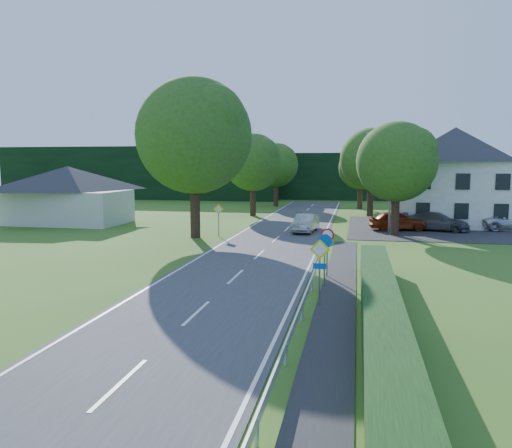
% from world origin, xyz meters
% --- Properties ---
extents(ground, '(160.00, 160.00, 0.00)m').
position_xyz_m(ground, '(0.00, 0.00, 0.00)').
color(ground, '#2B5618').
rests_on(ground, ground).
extents(road, '(7.00, 80.00, 0.04)m').
position_xyz_m(road, '(0.00, 20.00, 0.02)').
color(road, '#3C3C3F').
rests_on(road, ground).
extents(footpath, '(1.50, 44.00, 0.04)m').
position_xyz_m(footpath, '(4.95, 2.00, 0.02)').
color(footpath, '#272729').
rests_on(footpath, ground).
extents(parking_pad, '(14.00, 16.00, 0.04)m').
position_xyz_m(parking_pad, '(12.00, 33.00, 0.02)').
color(parking_pad, '#272729').
rests_on(parking_pad, ground).
extents(line_edge_left, '(0.12, 80.00, 0.01)m').
position_xyz_m(line_edge_left, '(-3.25, 20.00, 0.04)').
color(line_edge_left, white).
rests_on(line_edge_left, road).
extents(line_edge_right, '(0.12, 80.00, 0.01)m').
position_xyz_m(line_edge_right, '(3.25, 20.00, 0.04)').
color(line_edge_right, white).
rests_on(line_edge_right, road).
extents(line_centre, '(0.12, 80.00, 0.01)m').
position_xyz_m(line_centre, '(0.00, 20.00, 0.04)').
color(line_centre, white).
rests_on(line_centre, road).
extents(guardrail, '(0.12, 26.00, 0.69)m').
position_xyz_m(guardrail, '(3.85, -1.00, 0.34)').
color(guardrail, silver).
rests_on(guardrail, ground).
extents(hedge_right, '(1.20, 30.00, 1.30)m').
position_xyz_m(hedge_right, '(6.50, 0.00, 0.65)').
color(hedge_right, black).
rests_on(hedge_right, ground).
extents(tree_main, '(9.40, 9.40, 11.64)m').
position_xyz_m(tree_main, '(-6.00, 24.00, 5.82)').
color(tree_main, '#284D17').
rests_on(tree_main, ground).
extents(tree_left_far, '(7.00, 7.00, 8.58)m').
position_xyz_m(tree_left_far, '(-5.00, 40.00, 4.29)').
color(tree_left_far, '#284D17').
rests_on(tree_left_far, ground).
extents(tree_right_far, '(7.40, 7.40, 9.09)m').
position_xyz_m(tree_right_far, '(7.00, 42.00, 4.54)').
color(tree_right_far, '#284D17').
rests_on(tree_right_far, ground).
extents(tree_left_back, '(6.60, 6.60, 8.07)m').
position_xyz_m(tree_left_back, '(-4.50, 52.00, 4.04)').
color(tree_left_back, '#284D17').
rests_on(tree_left_back, ground).
extents(tree_right_back, '(6.20, 6.20, 7.56)m').
position_xyz_m(tree_right_back, '(6.00, 50.00, 3.78)').
color(tree_right_back, '#284D17').
rests_on(tree_right_back, ground).
extents(tree_right_mid, '(7.00, 7.00, 8.58)m').
position_xyz_m(tree_right_mid, '(8.50, 28.00, 4.29)').
color(tree_right_mid, '#284D17').
rests_on(tree_right_mid, ground).
extents(treeline_left, '(44.00, 6.00, 8.00)m').
position_xyz_m(treeline_left, '(-28.00, 62.00, 4.00)').
color(treeline_left, black).
rests_on(treeline_left, ground).
extents(treeline_right, '(30.00, 5.00, 7.00)m').
position_xyz_m(treeline_right, '(8.00, 66.00, 3.50)').
color(treeline_right, black).
rests_on(treeline_right, ground).
extents(bungalow_left, '(11.00, 6.50, 5.20)m').
position_xyz_m(bungalow_left, '(-20.00, 30.00, 2.71)').
color(bungalow_left, '#BABAB6').
rests_on(bungalow_left, ground).
extents(house_white, '(10.60, 8.40, 8.60)m').
position_xyz_m(house_white, '(14.00, 36.00, 4.41)').
color(house_white, silver).
rests_on(house_white, ground).
extents(streetlight, '(2.03, 0.18, 8.00)m').
position_xyz_m(streetlight, '(8.06, 30.00, 4.46)').
color(streetlight, gray).
rests_on(streetlight, ground).
extents(sign_priority_right, '(0.78, 0.09, 2.59)m').
position_xyz_m(sign_priority_right, '(4.30, 7.98, 1.80)').
color(sign_priority_right, gray).
rests_on(sign_priority_right, ground).
extents(sign_roundabout, '(0.64, 0.08, 2.37)m').
position_xyz_m(sign_roundabout, '(4.30, 10.98, 1.67)').
color(sign_roundabout, gray).
rests_on(sign_roundabout, ground).
extents(sign_speed_limit, '(0.64, 0.11, 2.37)m').
position_xyz_m(sign_speed_limit, '(4.30, 12.97, 1.77)').
color(sign_speed_limit, gray).
rests_on(sign_speed_limit, ground).
extents(sign_priority_left, '(0.78, 0.09, 2.44)m').
position_xyz_m(sign_priority_left, '(-4.50, 24.98, 1.72)').
color(sign_priority_left, gray).
rests_on(sign_priority_left, ground).
extents(moving_car, '(1.92, 4.42, 1.41)m').
position_xyz_m(moving_car, '(1.69, 28.37, 0.75)').
color(moving_car, '#A9A8AD').
rests_on(moving_car, road).
extents(motorcycle, '(0.72, 1.87, 0.97)m').
position_xyz_m(motorcycle, '(0.48, 35.34, 0.53)').
color(motorcycle, black).
rests_on(motorcycle, road).
extents(parked_car_red, '(4.78, 2.49, 1.55)m').
position_xyz_m(parked_car_red, '(8.95, 30.97, 0.82)').
color(parked_car_red, maroon).
rests_on(parked_car_red, parking_pad).
extents(parked_car_grey, '(5.47, 3.41, 1.48)m').
position_xyz_m(parked_car_grey, '(12.01, 31.40, 0.78)').
color(parked_car_grey, '#515257').
rests_on(parked_car_grey, parking_pad).
extents(parked_car_silver_b, '(5.38, 3.19, 1.40)m').
position_xyz_m(parked_car_silver_b, '(18.00, 32.82, 0.74)').
color(parked_car_silver_b, silver).
rests_on(parked_car_silver_b, parking_pad).
extents(parasol, '(2.13, 2.16, 1.76)m').
position_xyz_m(parasol, '(13.29, 34.83, 0.92)').
color(parasol, red).
rests_on(parasol, parking_pad).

